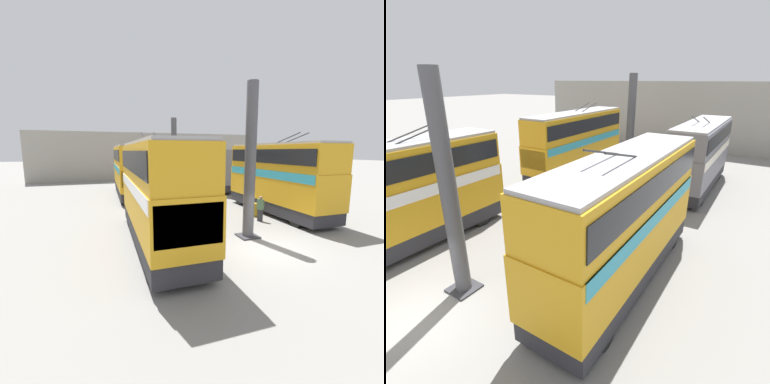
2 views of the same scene
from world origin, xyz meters
TOP-DOWN VIEW (x-y plane):
  - ground_plane at (0.00, 0.00)m, footprint 240.00×240.00m
  - depot_back_wall at (32.17, 0.00)m, footprint 0.50×36.00m
  - support_column_near at (1.97, 0.00)m, footprint 1.06×1.06m
  - support_column_far at (17.41, 0.00)m, footprint 1.06×1.06m
  - bus_left_near at (5.99, -4.85)m, footprint 10.00×2.54m
  - bus_left_far at (19.06, -4.85)m, footprint 9.81×2.54m
  - bus_right_mid at (2.58, 4.85)m, footprint 10.27×2.54m
  - bus_right_far at (17.50, 4.85)m, footprint 11.45×2.54m
  - person_by_left_row at (4.47, -2.44)m, footprint 0.48×0.42m
  - person_aisle_midway at (8.68, 0.17)m, footprint 0.44×0.27m
  - oil_drum at (5.82, -2.79)m, footprint 0.57×0.57m

SIDE VIEW (x-z plane):
  - ground_plane at x=0.00m, z-range 0.00..0.00m
  - oil_drum at x=5.82m, z-range 0.00..0.94m
  - person_by_left_row at x=4.47m, z-range 0.05..1.77m
  - person_aisle_midway at x=8.68m, z-range 0.06..1.82m
  - bus_left_far at x=19.06m, z-range 0.04..5.55m
  - bus_right_mid at x=2.58m, z-range 0.05..5.78m
  - bus_right_far at x=17.50m, z-range 0.06..5.88m
  - bus_left_near at x=5.99m, z-range 0.06..5.89m
  - depot_back_wall at x=32.17m, z-range 0.00..7.51m
  - support_column_near at x=1.97m, z-range -0.12..8.01m
  - support_column_far at x=17.41m, z-range -0.12..8.01m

